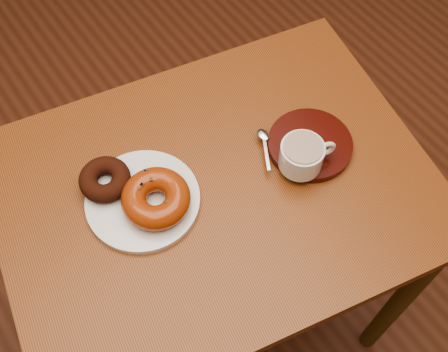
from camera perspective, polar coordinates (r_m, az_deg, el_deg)
ground at (r=1.87m, az=-10.92°, el=-7.72°), size 6.00×6.00×0.00m
cafe_table at (r=1.17m, az=-0.80°, el=-4.03°), size 0.92×0.76×0.77m
donut_plate at (r=1.05m, az=-8.24°, el=-2.44°), size 0.28×0.28×0.01m
donut_cinnamon at (r=1.06m, az=-12.01°, el=-0.34°), size 0.13×0.13×0.04m
donut_caramel at (r=1.02m, az=-6.94°, el=-2.28°), size 0.18×0.18×0.05m
saucer at (r=1.12m, az=8.72°, el=3.16°), size 0.21×0.21×0.02m
coffee_cup at (r=1.06m, az=7.96°, el=2.12°), size 0.11×0.08×0.06m
teaspoon at (r=1.10m, az=4.08°, el=3.84°), size 0.05×0.09×0.01m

